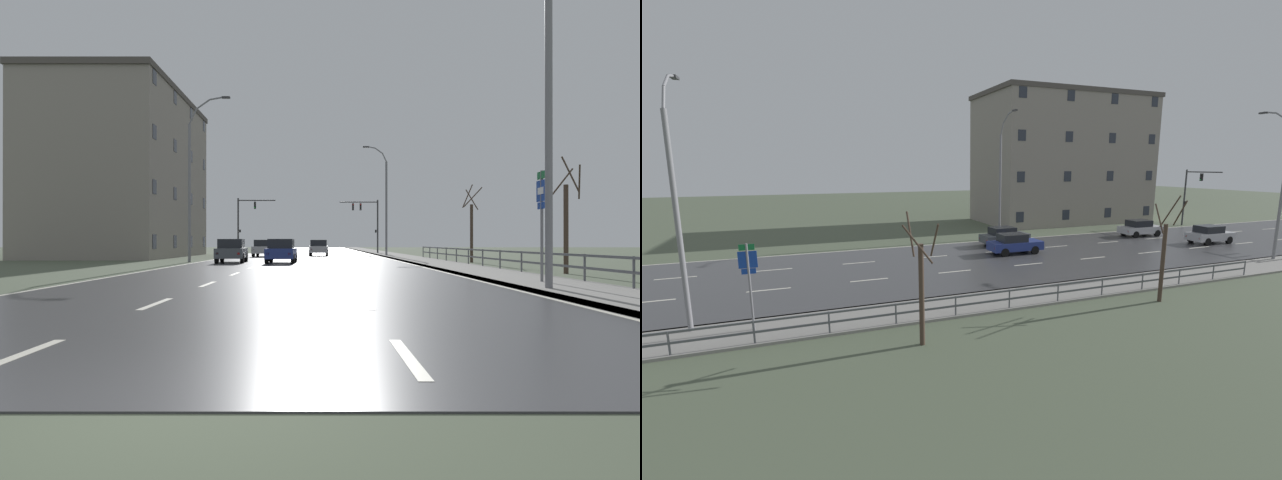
% 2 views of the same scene
% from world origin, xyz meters
% --- Properties ---
extents(ground_plane, '(160.00, 160.00, 0.12)m').
position_xyz_m(ground_plane, '(0.00, 48.00, -0.06)').
color(ground_plane, '#4C5642').
extents(road_asphalt_strip, '(14.00, 120.00, 0.03)m').
position_xyz_m(road_asphalt_strip, '(0.00, 60.00, 0.01)').
color(road_asphalt_strip, '#3D3D3F').
rests_on(road_asphalt_strip, ground).
extents(sidewalk_right, '(3.00, 120.00, 0.12)m').
position_xyz_m(sidewalk_right, '(8.43, 60.00, 0.06)').
color(sidewalk_right, gray).
rests_on(sidewalk_right, ground).
extents(guardrail, '(0.07, 34.91, 1.00)m').
position_xyz_m(guardrail, '(9.85, 22.20, 0.71)').
color(guardrail, '#515459').
rests_on(guardrail, ground).
extents(street_lamp_foreground, '(2.43, 0.24, 10.32)m').
position_xyz_m(street_lamp_foreground, '(7.45, 10.30, 5.05)').
color(street_lamp_foreground, slate).
rests_on(street_lamp_foreground, ground).
extents(street_lamp_midground, '(2.33, 0.24, 10.51)m').
position_xyz_m(street_lamp_midground, '(7.46, 45.96, 5.16)').
color(street_lamp_midground, slate).
rests_on(street_lamp_midground, ground).
extents(street_lamp_left_bank, '(2.87, 0.24, 11.32)m').
position_xyz_m(street_lamp_left_bank, '(-7.41, 31.69, 5.50)').
color(street_lamp_left_bank, slate).
rests_on(street_lamp_left_bank, ground).
extents(highway_sign, '(0.09, 0.68, 3.68)m').
position_xyz_m(highway_sign, '(8.39, 12.66, 2.36)').
color(highway_sign, slate).
rests_on(highway_sign, ground).
extents(traffic_signal_right, '(4.44, 0.36, 6.19)m').
position_xyz_m(traffic_signal_right, '(6.86, 56.32, 4.21)').
color(traffic_signal_right, '#38383A').
rests_on(traffic_signal_right, ground).
extents(traffic_signal_left, '(4.29, 0.36, 6.28)m').
position_xyz_m(traffic_signal_left, '(-7.19, 55.09, 4.05)').
color(traffic_signal_left, '#38383A').
rests_on(traffic_signal_left, ground).
extents(car_near_right, '(1.92, 4.14, 1.57)m').
position_xyz_m(car_near_right, '(1.17, 47.80, 0.80)').
color(car_near_right, '#B7B7BC').
rests_on(car_near_right, ground).
extents(car_mid_centre, '(1.89, 4.13, 1.57)m').
position_xyz_m(car_mid_centre, '(-1.19, 29.79, 0.80)').
color(car_mid_centre, navy).
rests_on(car_mid_centre, ground).
extents(car_far_right, '(1.99, 4.18, 1.57)m').
position_xyz_m(car_far_right, '(-4.54, 30.61, 0.80)').
color(car_far_right, '#474C51').
rests_on(car_far_right, ground).
extents(car_far_left, '(1.96, 4.17, 1.57)m').
position_xyz_m(car_far_left, '(-3.91, 44.94, 0.80)').
color(car_far_left, '#B7B7BC').
rests_on(car_far_left, ground).
extents(brick_building, '(11.03, 19.97, 15.01)m').
position_xyz_m(brick_building, '(-16.72, 44.51, 7.51)').
color(brick_building, gray).
rests_on(brick_building, ground).
extents(bare_tree_near, '(1.25, 1.32, 5.05)m').
position_xyz_m(bare_tree_near, '(12.02, 18.71, 2.23)').
color(bare_tree_near, '#423328').
rests_on(bare_tree_near, ground).
extents(bare_tree_mid, '(1.40, 1.36, 5.30)m').
position_xyz_m(bare_tree_mid, '(11.44, 31.17, 2.28)').
color(bare_tree_mid, '#423328').
rests_on(bare_tree_mid, ground).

